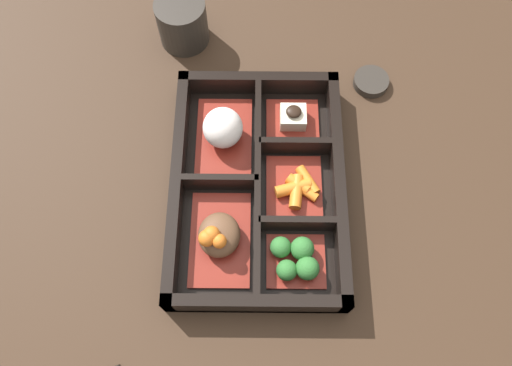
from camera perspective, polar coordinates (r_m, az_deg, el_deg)
The scene contains 10 objects.
ground_plane at distance 0.66m, azimuth 0.00°, elevation -0.86°, with size 3.00×3.00×0.00m, color #382619.
bento_base at distance 0.65m, azimuth 0.00°, elevation -0.70°, with size 0.32×0.22×0.01m.
bento_rim at distance 0.64m, azimuth 0.18°, elevation -0.12°, with size 0.32×0.22×0.04m.
bowl_stew at distance 0.61m, azimuth -4.50°, elevation -6.11°, with size 0.12×0.07×0.05m.
bowl_rice at distance 0.66m, azimuth -3.96°, elevation 6.02°, with size 0.12×0.07×0.06m.
bowl_greens at distance 0.60m, azimuth 4.40°, elevation -8.65°, with size 0.07×0.07×0.03m.
bowl_carrots at distance 0.64m, azimuth 4.49°, elevation -0.51°, with size 0.09×0.07×0.02m.
bowl_tofu at distance 0.68m, azimuth 4.06°, elevation 7.29°, with size 0.07×0.07×0.03m.
tea_cup at distance 0.77m, azimuth -8.59°, elevation 17.80°, with size 0.07×0.07×0.07m.
sauce_dish at distance 0.75m, azimuth 12.85°, elevation 11.26°, with size 0.05×0.05×0.01m.
Camera 1 is at (-0.25, -0.00, 0.61)m, focal length 35.00 mm.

